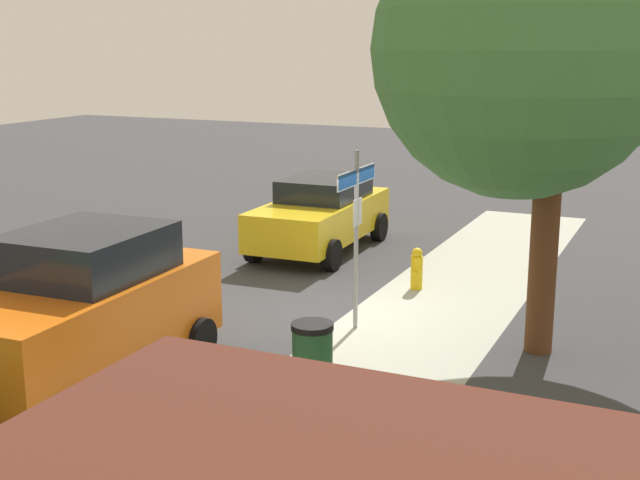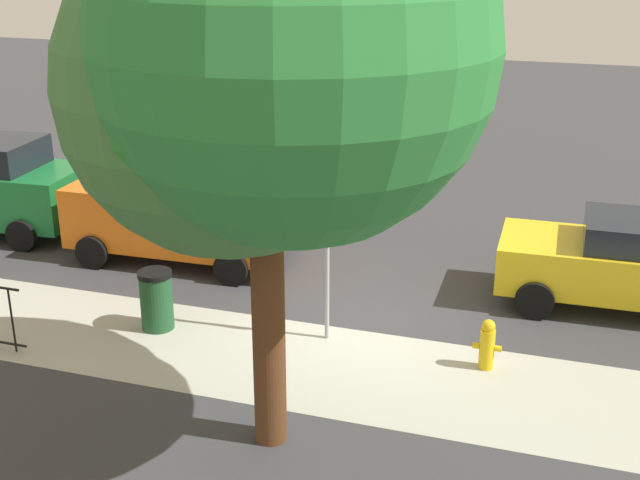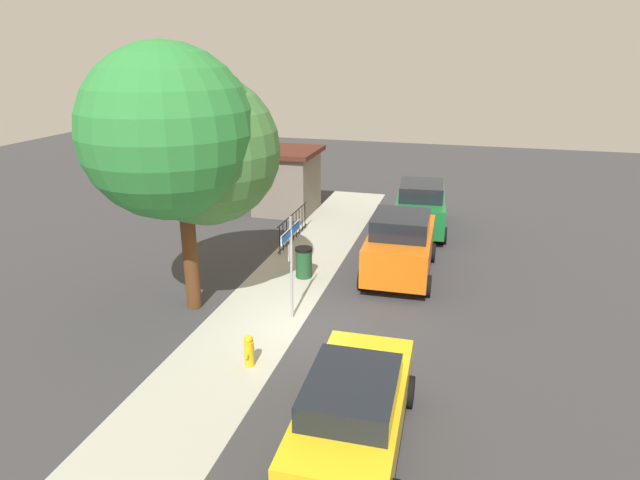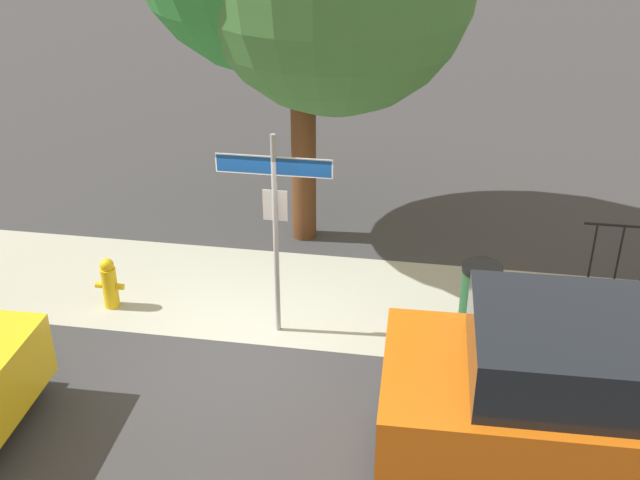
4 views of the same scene
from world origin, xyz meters
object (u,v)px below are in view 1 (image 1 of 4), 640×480
Objects in this scene: trash_bin at (312,360)px; car_orange at (80,311)px; street_sign at (356,208)px; fire_hydrant at (417,269)px; car_yellow at (321,213)px; shade_tree at (549,23)px.

car_orange is at bearing -71.86° from trash_bin.
car_orange is (3.65, -2.40, -0.91)m from street_sign.
fire_hydrant is at bearing 155.59° from car_orange.
street_sign is 0.67× the size of car_yellow.
shade_tree is 5.51m from trash_bin.
street_sign is 0.68× the size of car_orange.
car_orange is 4.28× the size of trash_bin.
shade_tree reaches higher than street_sign.
trash_bin is at bearing 22.22° from car_yellow.
fire_hydrant is (-6.16, 2.60, -0.65)m from car_orange.
fire_hydrant is 0.80× the size of trash_bin.
street_sign reaches higher than fire_hydrant.
car_yellow reaches higher than fire_hydrant.
car_yellow is 3.50m from fire_hydrant.
car_yellow is (-4.50, -2.64, -1.13)m from street_sign.
trash_bin is at bearing 10.46° from street_sign.
street_sign is 2.96m from fire_hydrant.
trash_bin is (7.20, 3.14, -0.33)m from car_yellow.
trash_bin is (2.70, 0.50, -1.45)m from street_sign.
street_sign reaches higher than car_yellow.
street_sign is 0.40× the size of shade_tree.
trash_bin is (-0.95, 2.90, -0.54)m from car_orange.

